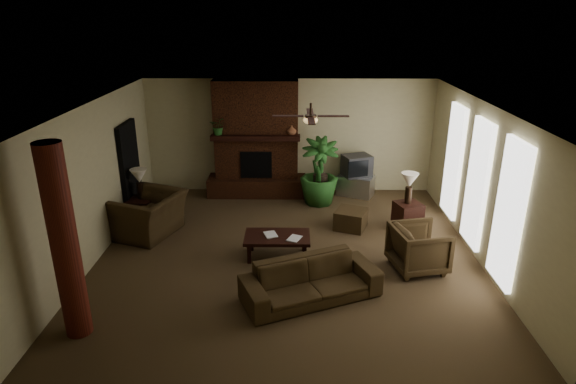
{
  "coord_description": "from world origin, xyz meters",
  "views": [
    {
      "loc": [
        0.11,
        -8.19,
        4.34
      ],
      "look_at": [
        0.0,
        0.4,
        1.1
      ],
      "focal_mm": 30.38,
      "sensor_mm": 36.0,
      "label": 1
    }
  ],
  "objects_px": {
    "log_column": "(64,244)",
    "ottoman": "(351,219)",
    "tv_stand": "(356,185)",
    "floor_vase": "(320,185)",
    "lamp_right": "(409,182)",
    "armchair_left": "(148,208)",
    "side_table_left": "(142,211)",
    "lamp_left": "(139,178)",
    "sofa": "(311,275)",
    "floor_plant": "(319,186)",
    "side_table_right": "(408,215)",
    "armchair_right": "(419,246)",
    "coffee_table": "(277,238)"
  },
  "relations": [
    {
      "from": "ottoman",
      "to": "side_table_left",
      "type": "relative_size",
      "value": 1.09
    },
    {
      "from": "floor_vase",
      "to": "side_table_right",
      "type": "height_order",
      "value": "floor_vase"
    },
    {
      "from": "sofa",
      "to": "armchair_left",
      "type": "xyz_separation_m",
      "value": [
        -3.22,
        2.34,
        0.15
      ]
    },
    {
      "from": "floor_vase",
      "to": "ottoman",
      "type": "bearing_deg",
      "value": -68.5
    },
    {
      "from": "armchair_right",
      "to": "coffee_table",
      "type": "bearing_deg",
      "value": 67.92
    },
    {
      "from": "armchair_left",
      "to": "lamp_left",
      "type": "bearing_deg",
      "value": -132.25
    },
    {
      "from": "coffee_table",
      "to": "lamp_right",
      "type": "bearing_deg",
      "value": 26.92
    },
    {
      "from": "log_column",
      "to": "floor_vase",
      "type": "relative_size",
      "value": 3.64
    },
    {
      "from": "lamp_left",
      "to": "floor_vase",
      "type": "bearing_deg",
      "value": 17.06
    },
    {
      "from": "sofa",
      "to": "coffee_table",
      "type": "relative_size",
      "value": 1.81
    },
    {
      "from": "tv_stand",
      "to": "floor_plant",
      "type": "relative_size",
      "value": 0.54
    },
    {
      "from": "floor_vase",
      "to": "floor_plant",
      "type": "xyz_separation_m",
      "value": [
        -0.04,
        -0.06,
        0.01
      ]
    },
    {
      "from": "side_table_left",
      "to": "lamp_right",
      "type": "distance_m",
      "value": 5.68
    },
    {
      "from": "coffee_table",
      "to": "armchair_left",
      "type": "bearing_deg",
      "value": 160.22
    },
    {
      "from": "lamp_left",
      "to": "tv_stand",
      "type": "bearing_deg",
      "value": 19.51
    },
    {
      "from": "sofa",
      "to": "tv_stand",
      "type": "relative_size",
      "value": 2.55
    },
    {
      "from": "coffee_table",
      "to": "ottoman",
      "type": "height_order",
      "value": "coffee_table"
    },
    {
      "from": "lamp_left",
      "to": "lamp_right",
      "type": "xyz_separation_m",
      "value": [
        5.64,
        -0.2,
        0.0
      ]
    },
    {
      "from": "lamp_right",
      "to": "side_table_right",
      "type": "bearing_deg",
      "value": -52.42
    },
    {
      "from": "ottoman",
      "to": "floor_plant",
      "type": "height_order",
      "value": "floor_plant"
    },
    {
      "from": "armchair_left",
      "to": "coffee_table",
      "type": "distance_m",
      "value": 2.81
    },
    {
      "from": "ottoman",
      "to": "tv_stand",
      "type": "distance_m",
      "value": 1.99
    },
    {
      "from": "log_column",
      "to": "sofa",
      "type": "bearing_deg",
      "value": 15.24
    },
    {
      "from": "ottoman",
      "to": "side_table_left",
      "type": "bearing_deg",
      "value": 177.33
    },
    {
      "from": "armchair_right",
      "to": "side_table_left",
      "type": "distance_m",
      "value": 5.79
    },
    {
      "from": "coffee_table",
      "to": "side_table_right",
      "type": "bearing_deg",
      "value": 26.29
    },
    {
      "from": "log_column",
      "to": "coffee_table",
      "type": "xyz_separation_m",
      "value": [
        2.76,
        2.3,
        -1.03
      ]
    },
    {
      "from": "armchair_right",
      "to": "side_table_left",
      "type": "relative_size",
      "value": 1.64
    },
    {
      "from": "sofa",
      "to": "tv_stand",
      "type": "height_order",
      "value": "sofa"
    },
    {
      "from": "floor_vase",
      "to": "lamp_right",
      "type": "height_order",
      "value": "lamp_right"
    },
    {
      "from": "log_column",
      "to": "ottoman",
      "type": "height_order",
      "value": "log_column"
    },
    {
      "from": "log_column",
      "to": "side_table_left",
      "type": "xyz_separation_m",
      "value": [
        -0.2,
        3.8,
        -1.12
      ]
    },
    {
      "from": "armchair_left",
      "to": "lamp_left",
      "type": "distance_m",
      "value": 0.81
    },
    {
      "from": "armchair_left",
      "to": "lamp_right",
      "type": "bearing_deg",
      "value": 114.56
    },
    {
      "from": "sofa",
      "to": "floor_plant",
      "type": "relative_size",
      "value": 1.38
    },
    {
      "from": "armchair_right",
      "to": "lamp_left",
      "type": "relative_size",
      "value": 1.38
    },
    {
      "from": "side_table_right",
      "to": "lamp_right",
      "type": "relative_size",
      "value": 0.85
    },
    {
      "from": "coffee_table",
      "to": "lamp_right",
      "type": "distance_m",
      "value": 3.07
    },
    {
      "from": "log_column",
      "to": "armchair_right",
      "type": "xyz_separation_m",
      "value": [
        5.26,
        1.87,
        -0.95
      ]
    },
    {
      "from": "tv_stand",
      "to": "floor_vase",
      "type": "height_order",
      "value": "floor_vase"
    },
    {
      "from": "armchair_left",
      "to": "floor_plant",
      "type": "bearing_deg",
      "value": 136.38
    },
    {
      "from": "lamp_left",
      "to": "lamp_right",
      "type": "bearing_deg",
      "value": -2.01
    },
    {
      "from": "tv_stand",
      "to": "floor_vase",
      "type": "distance_m",
      "value": 1.05
    },
    {
      "from": "side_table_left",
      "to": "side_table_right",
      "type": "height_order",
      "value": "same"
    },
    {
      "from": "floor_plant",
      "to": "lamp_left",
      "type": "relative_size",
      "value": 2.42
    },
    {
      "from": "armchair_left",
      "to": "lamp_right",
      "type": "relative_size",
      "value": 2.03
    },
    {
      "from": "log_column",
      "to": "sofa",
      "type": "height_order",
      "value": "log_column"
    },
    {
      "from": "armchair_left",
      "to": "side_table_left",
      "type": "height_order",
      "value": "armchair_left"
    },
    {
      "from": "armchair_left",
      "to": "side_table_left",
      "type": "distance_m",
      "value": 0.7
    },
    {
      "from": "armchair_right",
      "to": "floor_plant",
      "type": "height_order",
      "value": "armchair_right"
    }
  ]
}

